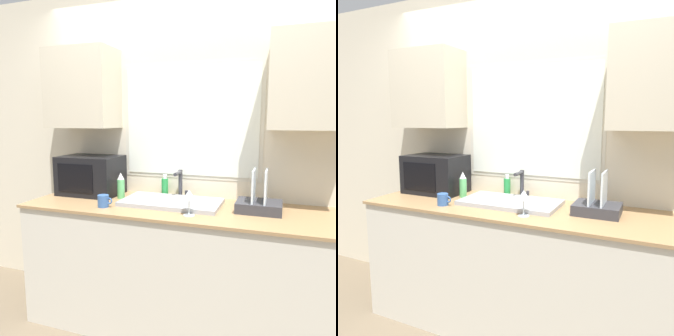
{
  "view_description": "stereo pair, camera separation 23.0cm",
  "coord_description": "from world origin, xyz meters",
  "views": [
    {
      "loc": [
        0.7,
        -1.84,
        1.55
      ],
      "look_at": [
        -0.06,
        0.3,
        1.21
      ],
      "focal_mm": 35.0,
      "sensor_mm": 36.0,
      "label": 1
    },
    {
      "loc": [
        0.91,
        -1.76,
        1.55
      ],
      "look_at": [
        -0.06,
        0.3,
        1.21
      ],
      "focal_mm": 35.0,
      "sensor_mm": 36.0,
      "label": 2
    }
  ],
  "objects": [
    {
      "name": "countertop",
      "position": [
        0.0,
        0.34,
        0.47
      ],
      "size": [
        2.24,
        0.71,
        0.93
      ],
      "color": "beige",
      "rests_on": "ground_plane"
    },
    {
      "name": "wall_back",
      "position": [
        0.0,
        0.67,
        1.4
      ],
      "size": [
        6.0,
        0.38,
        2.6
      ],
      "color": "beige",
      "rests_on": "ground_plane"
    },
    {
      "name": "sink_basin",
      "position": [
        -0.06,
        0.38,
        0.95
      ],
      "size": [
        0.72,
        0.39,
        0.03
      ],
      "color": "#9EA0A5",
      "rests_on": "countertop"
    },
    {
      "name": "faucet",
      "position": [
        -0.05,
        0.58,
        1.06
      ],
      "size": [
        0.08,
        0.16,
        0.22
      ],
      "color": "#333338",
      "rests_on": "countertop"
    },
    {
      "name": "microwave",
      "position": [
        -0.8,
        0.48,
        1.09
      ],
      "size": [
        0.49,
        0.35,
        0.32
      ],
      "color": "black",
      "rests_on": "countertop"
    },
    {
      "name": "dish_rack",
      "position": [
        0.57,
        0.39,
        0.99
      ],
      "size": [
        0.3,
        0.24,
        0.29
      ],
      "color": "#333338",
      "rests_on": "countertop"
    },
    {
      "name": "spray_bottle",
      "position": [
        -0.49,
        0.42,
        1.03
      ],
      "size": [
        0.06,
        0.06,
        0.21
      ],
      "color": "#59B266",
      "rests_on": "countertop"
    },
    {
      "name": "soap_bottle",
      "position": [
        -0.19,
        0.62,
        1.01
      ],
      "size": [
        0.06,
        0.06,
        0.18
      ],
      "color": "#268C3F",
      "rests_on": "countertop"
    },
    {
      "name": "mug_near_sink",
      "position": [
        -0.49,
        0.15,
        0.97
      ],
      "size": [
        0.11,
        0.08,
        0.09
      ],
      "color": "#335999",
      "rests_on": "countertop"
    },
    {
      "name": "wine_glass",
      "position": [
        0.14,
        0.14,
        1.06
      ],
      "size": [
        0.08,
        0.08,
        0.17
      ],
      "color": "silver",
      "rests_on": "countertop"
    }
  ]
}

